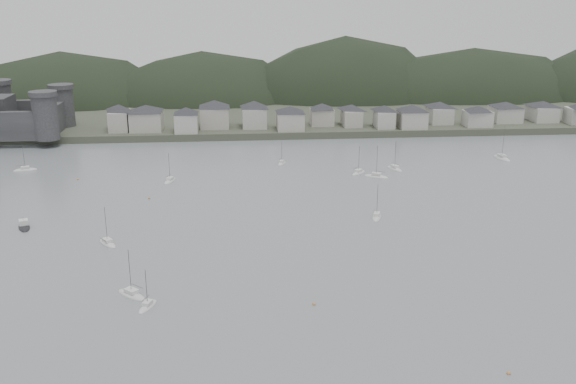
{
  "coord_description": "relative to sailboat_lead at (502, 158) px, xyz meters",
  "views": [
    {
      "loc": [
        -15.24,
        -100.21,
        60.94
      ],
      "look_at": [
        0.0,
        75.0,
        6.0
      ],
      "focal_mm": 39.78,
      "sensor_mm": 36.0,
      "label": 1
    }
  ],
  "objects": [
    {
      "name": "far_shore_land",
      "position": [
        -87.48,
        165.15,
        1.33
      ],
      "size": [
        900.0,
        250.0,
        3.0
      ],
      "primitive_type": "cube",
      "color": "#383D2D",
      "rests_on": "ground"
    },
    {
      "name": "mooring_buoys",
      "position": [
        -98.72,
        -82.08,
        -0.02
      ],
      "size": [
        190.66,
        125.97,
        0.7
      ],
      "color": "#BC793E",
      "rests_on": "ground"
    },
    {
      "name": "ground",
      "position": [
        -87.48,
        -129.85,
        -0.17
      ],
      "size": [
        900.0,
        900.0,
        0.0
      ],
      "primitive_type": "plane",
      "color": "slate",
      "rests_on": "ground"
    },
    {
      "name": "motor_launch_far",
      "position": [
        -160.19,
        -61.91,
        0.12
      ],
      "size": [
        5.55,
        8.63,
        3.94
      ],
      "rotation": [
        0.0,
        0.0,
        3.49
      ],
      "color": "black",
      "rests_on": "ground"
    },
    {
      "name": "forested_ridge",
      "position": [
        -82.64,
        139.55,
        -11.45
      ],
      "size": [
        851.55,
        103.94,
        102.57
      ],
      "color": "black",
      "rests_on": "ground"
    },
    {
      "name": "sailboat_lead",
      "position": [
        0.0,
        0.0,
        0.0
      ],
      "size": [
        5.09,
        10.51,
        13.76
      ],
      "rotation": [
        0.0,
        0.0,
        0.19
      ],
      "color": "silver",
      "rests_on": "ground"
    },
    {
      "name": "moored_fleet",
      "position": [
        -108.0,
        -68.54,
        0.01
      ],
      "size": [
        264.26,
        157.2,
        12.9
      ],
      "color": "silver",
      "rests_on": "ground"
    },
    {
      "name": "waterfront_town",
      "position": [
        -36.89,
        53.49,
        8.49
      ],
      "size": [
        451.48,
        28.46,
        12.92
      ],
      "color": "#A4A196",
      "rests_on": "far_shore_land"
    }
  ]
}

